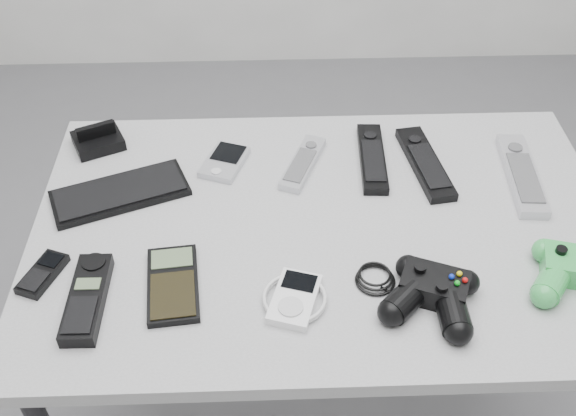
{
  "coord_description": "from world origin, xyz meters",
  "views": [
    {
      "loc": [
        -0.11,
        -0.94,
        1.55
      ],
      "look_at": [
        -0.07,
        -0.04,
        0.73
      ],
      "focal_mm": 42.0,
      "sensor_mm": 36.0,
      "label": 1
    }
  ],
  "objects_px": {
    "pda_keyboard": "(120,192)",
    "remote_silver_b": "(522,174)",
    "remote_silver_a": "(303,163)",
    "mobile_phone": "(42,274)",
    "calculator": "(173,284)",
    "cordless_handset": "(87,298)",
    "remote_black_b": "(425,163)",
    "desk": "(324,248)",
    "controller_black": "(432,292)",
    "controller_green": "(576,272)",
    "pda": "(224,161)",
    "mp3_player": "(295,298)",
    "remote_black_a": "(372,157)"
  },
  "relations": [
    {
      "from": "desk",
      "to": "controller_green",
      "type": "bearing_deg",
      "value": -20.9
    },
    {
      "from": "remote_silver_b",
      "to": "controller_green",
      "type": "xyz_separation_m",
      "value": [
        0.01,
        -0.27,
        0.01
      ]
    },
    {
      "from": "remote_black_a",
      "to": "mobile_phone",
      "type": "relative_size",
      "value": 2.17
    },
    {
      "from": "pda",
      "to": "remote_silver_b",
      "type": "xyz_separation_m",
      "value": [
        0.58,
        -0.06,
        0.0
      ]
    },
    {
      "from": "desk",
      "to": "mp3_player",
      "type": "xyz_separation_m",
      "value": [
        -0.06,
        -0.18,
        0.07
      ]
    },
    {
      "from": "pda_keyboard",
      "to": "cordless_handset",
      "type": "relative_size",
      "value": 1.43
    },
    {
      "from": "pda",
      "to": "controller_black",
      "type": "distance_m",
      "value": 0.5
    },
    {
      "from": "remote_silver_a",
      "to": "cordless_handset",
      "type": "height_order",
      "value": "cordless_handset"
    },
    {
      "from": "controller_black",
      "to": "calculator",
      "type": "bearing_deg",
      "value": -164.17
    },
    {
      "from": "remote_silver_a",
      "to": "calculator",
      "type": "distance_m",
      "value": 0.39
    },
    {
      "from": "calculator",
      "to": "pda",
      "type": "bearing_deg",
      "value": 70.81
    },
    {
      "from": "mobile_phone",
      "to": "calculator",
      "type": "relative_size",
      "value": 0.6
    },
    {
      "from": "controller_black",
      "to": "controller_green",
      "type": "distance_m",
      "value": 0.25
    },
    {
      "from": "pda_keyboard",
      "to": "controller_green",
      "type": "relative_size",
      "value": 1.61
    },
    {
      "from": "desk",
      "to": "controller_black",
      "type": "distance_m",
      "value": 0.26
    },
    {
      "from": "desk",
      "to": "pda_keyboard",
      "type": "xyz_separation_m",
      "value": [
        -0.38,
        0.09,
        0.07
      ]
    },
    {
      "from": "mp3_player",
      "to": "controller_green",
      "type": "distance_m",
      "value": 0.46
    },
    {
      "from": "mobile_phone",
      "to": "controller_green",
      "type": "xyz_separation_m",
      "value": [
        0.88,
        -0.04,
        0.02
      ]
    },
    {
      "from": "pda",
      "to": "pda_keyboard",
      "type": "bearing_deg",
      "value": -136.04
    },
    {
      "from": "remote_black_b",
      "to": "calculator",
      "type": "bearing_deg",
      "value": -156.17
    },
    {
      "from": "remote_black_b",
      "to": "controller_green",
      "type": "height_order",
      "value": "controller_green"
    },
    {
      "from": "desk",
      "to": "controller_green",
      "type": "relative_size",
      "value": 6.78
    },
    {
      "from": "pda_keyboard",
      "to": "remote_silver_b",
      "type": "distance_m",
      "value": 0.77
    },
    {
      "from": "remote_silver_b",
      "to": "pda_keyboard",
      "type": "bearing_deg",
      "value": -173.82
    },
    {
      "from": "remote_black_b",
      "to": "cordless_handset",
      "type": "distance_m",
      "value": 0.69
    },
    {
      "from": "desk",
      "to": "pda_keyboard",
      "type": "distance_m",
      "value": 0.4
    },
    {
      "from": "mobile_phone",
      "to": "calculator",
      "type": "bearing_deg",
      "value": 13.53
    },
    {
      "from": "remote_silver_b",
      "to": "pda",
      "type": "bearing_deg",
      "value": 178.26
    },
    {
      "from": "remote_black_a",
      "to": "cordless_handset",
      "type": "relative_size",
      "value": 1.2
    },
    {
      "from": "desk",
      "to": "calculator",
      "type": "relative_size",
      "value": 6.51
    },
    {
      "from": "desk",
      "to": "remote_silver_b",
      "type": "relative_size",
      "value": 4.46
    },
    {
      "from": "mobile_phone",
      "to": "cordless_handset",
      "type": "height_order",
      "value": "cordless_handset"
    },
    {
      "from": "controller_green",
      "to": "pda_keyboard",
      "type": "bearing_deg",
      "value": 177.88
    },
    {
      "from": "desk",
      "to": "mobile_phone",
      "type": "xyz_separation_m",
      "value": [
        -0.48,
        -0.11,
        0.07
      ]
    },
    {
      "from": "mp3_player",
      "to": "desk",
      "type": "bearing_deg",
      "value": 87.8
    },
    {
      "from": "mobile_phone",
      "to": "mp3_player",
      "type": "relative_size",
      "value": 0.87
    },
    {
      "from": "pda_keyboard",
      "to": "cordless_handset",
      "type": "xyz_separation_m",
      "value": [
        -0.01,
        -0.26,
        0.01
      ]
    },
    {
      "from": "cordless_handset",
      "to": "controller_black",
      "type": "distance_m",
      "value": 0.55
    },
    {
      "from": "mobile_phone",
      "to": "controller_green",
      "type": "relative_size",
      "value": 0.62
    },
    {
      "from": "remote_black_b",
      "to": "remote_silver_b",
      "type": "height_order",
      "value": "remote_silver_b"
    },
    {
      "from": "remote_black_a",
      "to": "controller_green",
      "type": "bearing_deg",
      "value": -45.76
    },
    {
      "from": "desk",
      "to": "controller_black",
      "type": "relative_size",
      "value": 4.19
    },
    {
      "from": "pda_keyboard",
      "to": "remote_black_b",
      "type": "relative_size",
      "value": 1.13
    },
    {
      "from": "pda",
      "to": "calculator",
      "type": "relative_size",
      "value": 0.68
    },
    {
      "from": "desk",
      "to": "cordless_handset",
      "type": "height_order",
      "value": "cordless_handset"
    },
    {
      "from": "cordless_handset",
      "to": "remote_black_b",
      "type": "bearing_deg",
      "value": 29.07
    },
    {
      "from": "controller_black",
      "to": "remote_silver_b",
      "type": "bearing_deg",
      "value": 74.16
    },
    {
      "from": "remote_silver_a",
      "to": "controller_black",
      "type": "relative_size",
      "value": 0.68
    },
    {
      "from": "pda_keyboard",
      "to": "remote_silver_b",
      "type": "relative_size",
      "value": 1.06
    },
    {
      "from": "pda_keyboard",
      "to": "remote_silver_a",
      "type": "height_order",
      "value": "remote_silver_a"
    }
  ]
}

